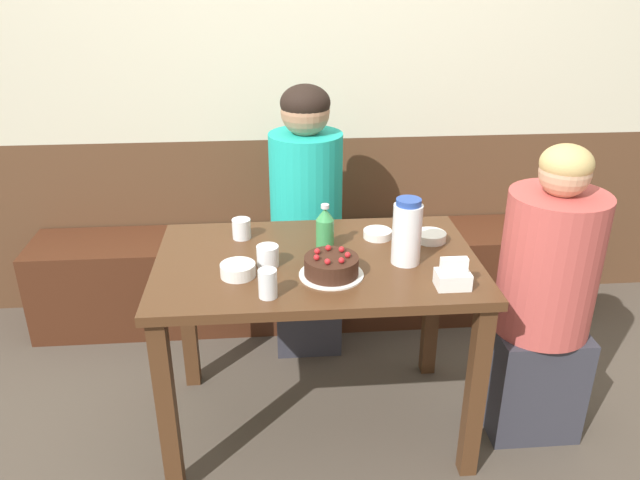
{
  "coord_description": "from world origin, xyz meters",
  "views": [
    {
      "loc": [
        -0.15,
        -2.0,
        1.73
      ],
      "look_at": [
        0.02,
        0.05,
        0.79
      ],
      "focal_mm": 35.0,
      "sensor_mm": 36.0,
      "label": 1
    }
  ],
  "objects_px": {
    "soju_bottle": "(325,228)",
    "bowl_side_dish": "(378,234)",
    "bench_seat": "(305,276)",
    "napkin_holder": "(453,277)",
    "glass_shot_small": "(242,229)",
    "person_pale_blue_shirt": "(543,302)",
    "person_teal_shirt": "(307,226)",
    "glass_tumbler_short": "(268,283)",
    "birthday_cake": "(331,266)",
    "glass_water_tall": "(268,256)",
    "bowl_rice_small": "(430,237)",
    "water_pitcher": "(407,232)",
    "bowl_soup_white": "(238,270)"
  },
  "relations": [
    {
      "from": "person_teal_shirt",
      "to": "soju_bottle",
      "type": "bearing_deg",
      "value": 3.51
    },
    {
      "from": "glass_water_tall",
      "to": "bowl_rice_small",
      "type": "bearing_deg",
      "value": 14.36
    },
    {
      "from": "glass_water_tall",
      "to": "person_teal_shirt",
      "type": "xyz_separation_m",
      "value": [
        0.18,
        0.66,
        -0.17
      ]
    },
    {
      "from": "bowl_rice_small",
      "to": "glass_tumbler_short",
      "type": "distance_m",
      "value": 0.73
    },
    {
      "from": "bench_seat",
      "to": "napkin_holder",
      "type": "relative_size",
      "value": 24.32
    },
    {
      "from": "glass_shot_small",
      "to": "bowl_side_dish",
      "type": "bearing_deg",
      "value": -4.29
    },
    {
      "from": "birthday_cake",
      "to": "bowl_soup_white",
      "type": "xyz_separation_m",
      "value": [
        -0.31,
        0.02,
        -0.01
      ]
    },
    {
      "from": "glass_tumbler_short",
      "to": "person_teal_shirt",
      "type": "relative_size",
      "value": 0.08
    },
    {
      "from": "bowl_side_dish",
      "to": "glass_shot_small",
      "type": "relative_size",
      "value": 1.42
    },
    {
      "from": "bowl_rice_small",
      "to": "person_pale_blue_shirt",
      "type": "height_order",
      "value": "person_pale_blue_shirt"
    },
    {
      "from": "napkin_holder",
      "to": "bench_seat",
      "type": "bearing_deg",
      "value": 111.6
    },
    {
      "from": "napkin_holder",
      "to": "glass_tumbler_short",
      "type": "xyz_separation_m",
      "value": [
        -0.6,
        -0.01,
        0.01
      ]
    },
    {
      "from": "birthday_cake",
      "to": "person_pale_blue_shirt",
      "type": "bearing_deg",
      "value": 4.71
    },
    {
      "from": "bowl_soup_white",
      "to": "bowl_rice_small",
      "type": "bearing_deg",
      "value": 17.69
    },
    {
      "from": "bench_seat",
      "to": "glass_tumbler_short",
      "type": "relative_size",
      "value": 28.41
    },
    {
      "from": "glass_shot_small",
      "to": "person_pale_blue_shirt",
      "type": "bearing_deg",
      "value": -13.67
    },
    {
      "from": "person_teal_shirt",
      "to": "bowl_side_dish",
      "type": "bearing_deg",
      "value": 28.29
    },
    {
      "from": "soju_bottle",
      "to": "bowl_side_dish",
      "type": "height_order",
      "value": "soju_bottle"
    },
    {
      "from": "bowl_side_dish",
      "to": "person_pale_blue_shirt",
      "type": "bearing_deg",
      "value": -21.38
    },
    {
      "from": "soju_bottle",
      "to": "glass_water_tall",
      "type": "relative_size",
      "value": 2.27
    },
    {
      "from": "bowl_soup_white",
      "to": "bowl_side_dish",
      "type": "distance_m",
      "value": 0.59
    },
    {
      "from": "soju_bottle",
      "to": "birthday_cake",
      "type": "bearing_deg",
      "value": -89.19
    },
    {
      "from": "napkin_holder",
      "to": "bowl_rice_small",
      "type": "relative_size",
      "value": 0.93
    },
    {
      "from": "glass_water_tall",
      "to": "glass_tumbler_short",
      "type": "distance_m",
      "value": 0.22
    },
    {
      "from": "bowl_soup_white",
      "to": "glass_water_tall",
      "type": "relative_size",
      "value": 1.54
    },
    {
      "from": "bowl_rice_small",
      "to": "bowl_side_dish",
      "type": "xyz_separation_m",
      "value": [
        -0.2,
        0.04,
        -0.0
      ]
    },
    {
      "from": "birthday_cake",
      "to": "person_pale_blue_shirt",
      "type": "relative_size",
      "value": 0.19
    },
    {
      "from": "water_pitcher",
      "to": "soju_bottle",
      "type": "distance_m",
      "value": 0.31
    },
    {
      "from": "bowl_side_dish",
      "to": "birthday_cake",
      "type": "bearing_deg",
      "value": -125.04
    },
    {
      "from": "birthday_cake",
      "to": "bowl_side_dish",
      "type": "height_order",
      "value": "birthday_cake"
    },
    {
      "from": "bench_seat",
      "to": "person_pale_blue_shirt",
      "type": "bearing_deg",
      "value": -47.0
    },
    {
      "from": "glass_shot_small",
      "to": "soju_bottle",
      "type": "bearing_deg",
      "value": -22.04
    },
    {
      "from": "napkin_holder",
      "to": "person_teal_shirt",
      "type": "xyz_separation_m",
      "value": [
        -0.42,
        0.86,
        -0.18
      ]
    },
    {
      "from": "soju_bottle",
      "to": "bowl_side_dish",
      "type": "bearing_deg",
      "value": 22.22
    },
    {
      "from": "birthday_cake",
      "to": "glass_shot_small",
      "type": "relative_size",
      "value": 2.87
    },
    {
      "from": "bench_seat",
      "to": "bowl_soup_white",
      "type": "height_order",
      "value": "bowl_soup_white"
    },
    {
      "from": "bench_seat",
      "to": "soju_bottle",
      "type": "xyz_separation_m",
      "value": [
        0.04,
        -0.75,
        0.59
      ]
    },
    {
      "from": "water_pitcher",
      "to": "person_teal_shirt",
      "type": "distance_m",
      "value": 0.78
    },
    {
      "from": "bench_seat",
      "to": "bowl_soup_white",
      "type": "distance_m",
      "value": 1.11
    },
    {
      "from": "bowl_side_dish",
      "to": "glass_water_tall",
      "type": "height_order",
      "value": "glass_water_tall"
    },
    {
      "from": "bench_seat",
      "to": "napkin_holder",
      "type": "xyz_separation_m",
      "value": [
        0.43,
        -1.07,
        0.55
      ]
    },
    {
      "from": "glass_tumbler_short",
      "to": "person_pale_blue_shirt",
      "type": "bearing_deg",
      "value": 10.78
    },
    {
      "from": "soju_bottle",
      "to": "glass_tumbler_short",
      "type": "distance_m",
      "value": 0.4
    },
    {
      "from": "birthday_cake",
      "to": "glass_water_tall",
      "type": "bearing_deg",
      "value": 156.22
    },
    {
      "from": "bowl_rice_small",
      "to": "glass_water_tall",
      "type": "relative_size",
      "value": 1.52
    },
    {
      "from": "napkin_holder",
      "to": "bowl_soup_white",
      "type": "xyz_separation_m",
      "value": [
        -0.7,
        0.14,
        -0.02
      ]
    },
    {
      "from": "bowl_rice_small",
      "to": "person_teal_shirt",
      "type": "distance_m",
      "value": 0.68
    },
    {
      "from": "glass_tumbler_short",
      "to": "bowl_rice_small",
      "type": "bearing_deg",
      "value": 31.51
    },
    {
      "from": "glass_water_tall",
      "to": "person_pale_blue_shirt",
      "type": "distance_m",
      "value": 1.03
    },
    {
      "from": "soju_bottle",
      "to": "bowl_rice_small",
      "type": "distance_m",
      "value": 0.41
    }
  ]
}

